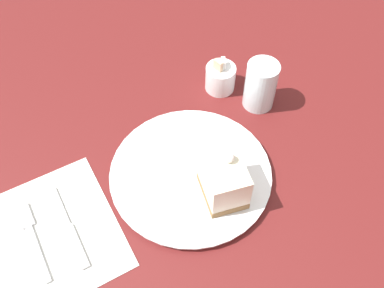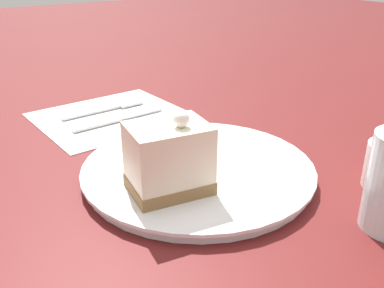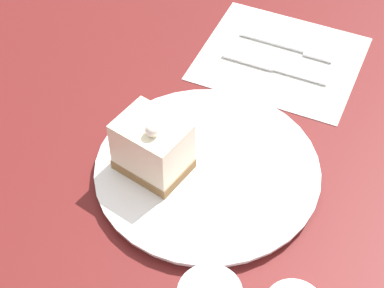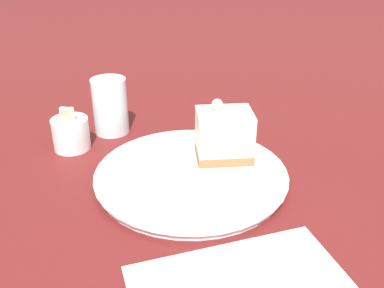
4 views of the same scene
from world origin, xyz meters
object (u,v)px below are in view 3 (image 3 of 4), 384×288
at_px(plate, 207,170).
at_px(fork, 295,48).
at_px(knife, 264,65).
at_px(cake_slice, 153,147).

relative_size(plate, fork, 1.90).
bearing_deg(knife, plate, 0.91).
bearing_deg(fork, cake_slice, -15.85).
bearing_deg(cake_slice, plate, 125.55).
distance_m(plate, fork, 0.29).
bearing_deg(cake_slice, knife, 179.05).
bearing_deg(plate, knife, -176.26).
height_order(cake_slice, knife, cake_slice).
distance_m(cake_slice, fork, 0.33).
relative_size(plate, cake_slice, 3.02).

